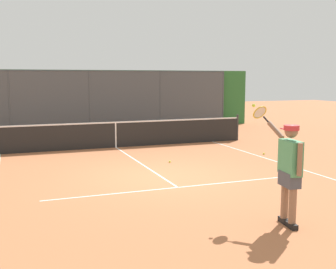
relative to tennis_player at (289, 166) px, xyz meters
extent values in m
plane|color=#B76B42|center=(0.84, -4.17, -1.06)|extent=(60.00, 60.00, 0.00)
cube|color=white|center=(0.84, -3.03, -1.05)|extent=(6.25, 0.05, 0.01)
cube|color=white|center=(-3.17, -3.59, -1.05)|extent=(0.05, 11.15, 0.01)
cube|color=white|center=(0.84, -6.10, -1.05)|extent=(0.05, 6.13, 0.01)
cylinder|color=#474C51|center=(-6.42, -14.40, 0.41)|extent=(0.07, 0.07, 2.93)
cylinder|color=#474C51|center=(-2.79, -14.40, 0.41)|extent=(0.07, 0.07, 2.93)
cylinder|color=#474C51|center=(0.84, -14.40, 0.41)|extent=(0.07, 0.07, 2.93)
cylinder|color=#474C51|center=(4.47, -14.40, 0.41)|extent=(0.07, 0.07, 2.93)
cylinder|color=#474C51|center=(0.84, -14.40, 1.83)|extent=(14.51, 0.05, 0.05)
cube|color=#474C51|center=(0.84, -14.40, 0.41)|extent=(14.51, 0.02, 2.93)
cube|color=#2D6B33|center=(0.84, -15.05, 0.42)|extent=(17.51, 0.90, 2.95)
cube|color=#ADADA8|center=(0.84, -14.22, -0.98)|extent=(15.51, 0.18, 0.15)
cylinder|color=#2D2D2D|center=(-4.30, -9.16, -0.52)|extent=(0.09, 0.09, 1.07)
cube|color=black|center=(0.84, -9.16, -0.60)|extent=(10.19, 0.02, 0.91)
cube|color=white|center=(0.84, -9.16, -0.12)|extent=(10.19, 0.04, 0.05)
cube|color=white|center=(0.84, -9.16, -0.60)|extent=(0.05, 0.04, 0.91)
cube|color=black|center=(0.02, 0.16, -1.01)|extent=(0.15, 0.27, 0.09)
cylinder|color=#8C664C|center=(0.02, 0.16, -0.55)|extent=(0.13, 0.13, 0.82)
cube|color=black|center=(-0.02, -0.12, -1.01)|extent=(0.15, 0.27, 0.09)
cylinder|color=#8C664C|center=(-0.02, -0.12, -0.55)|extent=(0.13, 0.13, 0.82)
cube|color=#474C56|center=(0.00, 0.02, -0.22)|extent=(0.28, 0.46, 0.26)
cube|color=#4C9E6B|center=(0.00, 0.02, 0.16)|extent=(0.28, 0.53, 0.60)
cylinder|color=#8C664C|center=(0.04, 0.32, 0.18)|extent=(0.08, 0.08, 0.55)
cylinder|color=#8C664C|center=(-0.02, -0.46, 0.57)|extent=(0.14, 0.41, 0.30)
sphere|color=#8C664C|center=(0.00, 0.02, 0.61)|extent=(0.23, 0.23, 0.23)
cylinder|color=red|center=(0.00, 0.02, 0.67)|extent=(0.30, 0.30, 0.09)
cube|color=red|center=(-0.02, -0.10, 0.63)|extent=(0.22, 0.23, 0.02)
cylinder|color=black|center=(0.02, -0.70, 0.74)|extent=(0.06, 0.17, 0.13)
torus|color=gold|center=(0.04, -0.89, 0.86)|extent=(0.32, 0.22, 0.26)
cylinder|color=silver|center=(0.04, -0.89, 0.86)|extent=(0.27, 0.17, 0.21)
sphere|color=#C1D138|center=(0.07, -1.07, 0.98)|extent=(0.07, 0.07, 0.07)
sphere|color=#D6E042|center=(-3.47, -5.96, -1.02)|extent=(0.07, 0.07, 0.07)
sphere|color=#D6E042|center=(-0.03, -5.82, -1.02)|extent=(0.07, 0.07, 0.07)
camera|label=1|loc=(4.45, 5.86, 1.50)|focal=44.71mm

